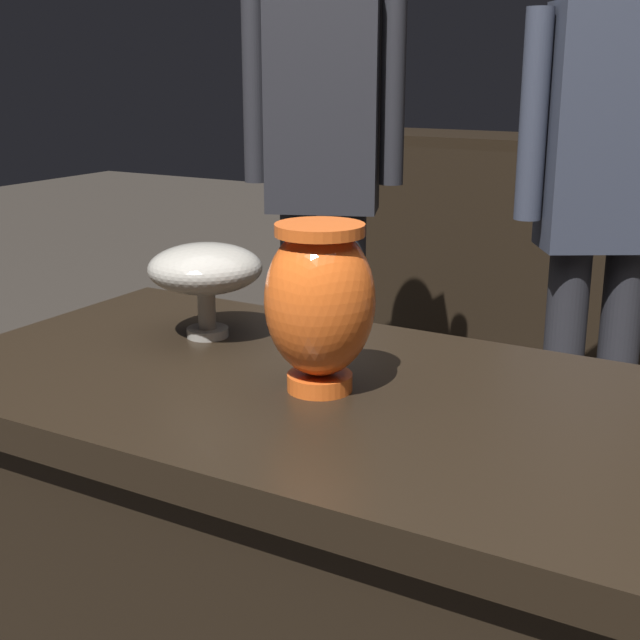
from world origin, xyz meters
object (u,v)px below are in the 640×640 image
object	(u,v)px
visitor_near_left	(323,155)
vase_tall_behind	(205,271)
vase_centerpiece	(320,301)
visitor_center_back	(605,192)
shelf_vase_far_left	(372,98)

from	to	relation	value
visitor_near_left	vase_tall_behind	bearing A→B (deg)	88.16
vase_centerpiece	visitor_center_back	size ratio (longest dim) A/B	0.15
vase_centerpiece	vase_tall_behind	size ratio (longest dim) A/B	1.25
vase_tall_behind	shelf_vase_far_left	distance (m)	2.25
vase_tall_behind	shelf_vase_far_left	world-z (taller)	shelf_vase_far_left
vase_centerpiece	visitor_near_left	size ratio (longest dim) A/B	0.14
shelf_vase_far_left	visitor_near_left	world-z (taller)	visitor_near_left
vase_centerpiece	shelf_vase_far_left	xyz separation A→B (m)	(-1.05, 2.24, 0.18)
vase_tall_behind	shelf_vase_far_left	size ratio (longest dim) A/B	0.84
vase_centerpiece	visitor_center_back	world-z (taller)	visitor_center_back
shelf_vase_far_left	visitor_near_left	xyz separation A→B (m)	(0.34, -0.99, -0.12)
vase_tall_behind	shelf_vase_far_left	xyz separation A→B (m)	(-0.76, 2.11, 0.20)
vase_tall_behind	visitor_center_back	xyz separation A→B (m)	(0.38, 1.20, 0.01)
vase_tall_behind	vase_centerpiece	bearing A→B (deg)	-23.18
vase_centerpiece	shelf_vase_far_left	size ratio (longest dim) A/B	1.05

